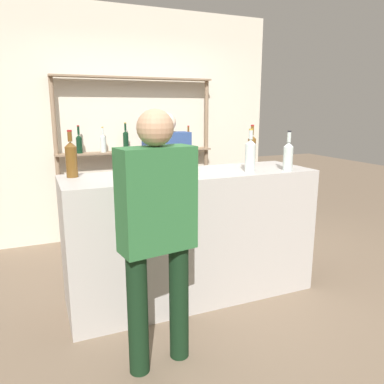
# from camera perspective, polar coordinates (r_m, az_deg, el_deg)

# --- Properties ---
(ground_plane) EXTENTS (16.00, 16.00, 0.00)m
(ground_plane) POSITION_cam_1_polar(r_m,az_deg,el_deg) (3.44, 0.00, -15.30)
(ground_plane) COLOR #7A6651
(bar_counter) EXTENTS (2.09, 0.64, 1.09)m
(bar_counter) POSITION_cam_1_polar(r_m,az_deg,el_deg) (3.22, 0.00, -6.67)
(bar_counter) COLOR #B7B2AD
(bar_counter) RESTS_ON ground_plane
(back_wall) EXTENTS (3.69, 0.12, 2.80)m
(back_wall) POSITION_cam_1_polar(r_m,az_deg,el_deg) (4.87, -9.02, 10.03)
(back_wall) COLOR beige
(back_wall) RESTS_ON ground_plane
(back_shelf) EXTENTS (1.94, 0.18, 1.97)m
(back_shelf) POSITION_cam_1_polar(r_m,az_deg,el_deg) (4.70, -8.37, 8.54)
(back_shelf) COLOR #897056
(back_shelf) RESTS_ON ground_plane
(counter_bottle_0) EXTENTS (0.08, 0.08, 0.33)m
(counter_bottle_0) POSITION_cam_1_polar(r_m,az_deg,el_deg) (3.27, 14.44, 5.43)
(counter_bottle_0) COLOR silver
(counter_bottle_0) RESTS_ON bar_counter
(counter_bottle_1) EXTENTS (0.08, 0.08, 0.37)m
(counter_bottle_1) POSITION_cam_1_polar(r_m,az_deg,el_deg) (3.57, 9.08, 6.51)
(counter_bottle_1) COLOR brown
(counter_bottle_1) RESTS_ON bar_counter
(counter_bottle_2) EXTENTS (0.09, 0.09, 0.35)m
(counter_bottle_2) POSITION_cam_1_polar(r_m,az_deg,el_deg) (3.14, 8.87, 5.64)
(counter_bottle_2) COLOR silver
(counter_bottle_2) RESTS_ON bar_counter
(counter_bottle_3) EXTENTS (0.09, 0.09, 0.36)m
(counter_bottle_3) POSITION_cam_1_polar(r_m,az_deg,el_deg) (3.00, -17.92, 4.89)
(counter_bottle_3) COLOR brown
(counter_bottle_3) RESTS_ON bar_counter
(wine_glass) EXTENTS (0.08, 0.08, 0.16)m
(wine_glass) POSITION_cam_1_polar(r_m,az_deg,el_deg) (2.89, -3.43, 4.65)
(wine_glass) COLOR silver
(wine_glass) RESTS_ON bar_counter
(cork_jar) EXTENTS (0.13, 0.13, 0.13)m
(cork_jar) POSITION_cam_1_polar(r_m,az_deg,el_deg) (3.10, -5.72, 4.21)
(cork_jar) COLOR silver
(cork_jar) RESTS_ON bar_counter
(customer_left) EXTENTS (0.47, 0.26, 1.61)m
(customer_left) POSITION_cam_1_polar(r_m,az_deg,el_deg) (2.24, -5.32, -4.89)
(customer_left) COLOR black
(customer_left) RESTS_ON ground_plane
(server_behind_counter) EXTENTS (0.50, 0.23, 1.57)m
(server_behind_counter) POSITION_cam_1_polar(r_m,az_deg,el_deg) (4.08, -3.81, 2.63)
(server_behind_counter) COLOR #121C33
(server_behind_counter) RESTS_ON ground_plane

